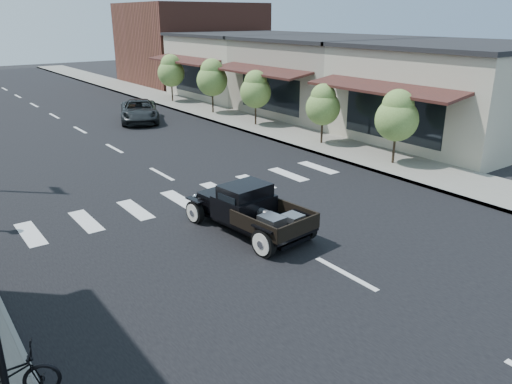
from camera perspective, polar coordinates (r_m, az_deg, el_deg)
ground at (r=14.43m, az=1.61°, el=-4.76°), size 120.00×120.00×0.00m
road at (r=27.28m, az=-18.17°, el=6.00°), size 14.00×80.00×0.02m
road_markings at (r=22.71m, az=-14.06°, el=3.78°), size 12.00×60.00×0.06m
sidewalk_right at (r=30.88m, az=-3.01°, el=8.55°), size 3.00×80.00×0.15m
storefront_near at (r=27.45m, az=22.06°, el=10.41°), size 10.00×9.00×4.50m
storefront_mid at (r=33.07m, az=8.60°, el=12.91°), size 10.00×9.00×4.50m
storefront_far at (r=39.94m, az=-0.74°, el=14.22°), size 10.00×9.00×4.50m
far_building_right at (r=48.56m, az=-7.41°, el=16.49°), size 11.00×10.00×7.00m
small_tree_a at (r=21.22m, az=15.69°, el=7.04°), size 1.75×1.75×2.92m
small_tree_b at (r=24.07m, az=7.62°, el=8.74°), size 1.62×1.62×2.71m
small_tree_c at (r=28.12m, az=-0.05°, el=10.63°), size 1.73×1.73×2.88m
small_tree_d at (r=31.86m, az=-5.02°, el=11.89°), size 1.92×1.92×3.19m
small_tree_e at (r=36.67m, az=-9.65°, el=12.65°), size 1.88×1.88×3.14m
hotrod_pickup at (r=14.25m, az=-0.76°, el=-1.95°), size 2.38×4.34×1.44m
second_car at (r=30.46m, az=-13.19°, el=8.98°), size 3.64×4.98×1.26m
motorcycle at (r=9.19m, az=-27.08°, el=-18.41°), size 1.83×1.11×0.91m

